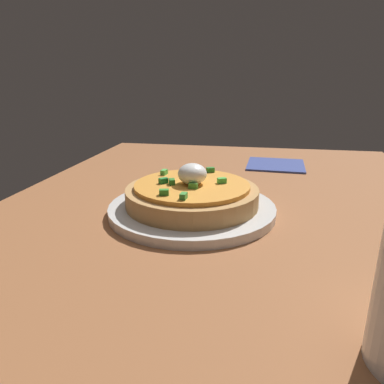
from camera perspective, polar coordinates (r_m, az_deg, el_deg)
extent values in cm
cube|color=#965B36|center=(57.15, 6.02, -3.67)|extent=(104.27, 76.41, 2.32)
cylinder|color=silver|center=(54.21, 0.00, -2.70)|extent=(25.26, 25.26, 1.37)
cylinder|color=tan|center=(53.52, 0.00, -0.67)|extent=(19.97, 19.97, 2.69)
cylinder|color=orange|center=(53.01, 0.00, 1.04)|extent=(17.31, 17.31, 0.64)
ellipsoid|color=white|center=(52.29, 0.06, 2.94)|extent=(4.31, 4.31, 3.12)
cube|color=#2D7E2C|center=(59.27, 2.98, 3.58)|extent=(1.30, 1.51, 0.80)
cube|color=green|center=(53.23, 4.83, 1.85)|extent=(1.29, 1.50, 0.80)
cube|color=green|center=(55.31, 0.71, 2.54)|extent=(1.26, 1.50, 0.80)
cube|color=#469634|center=(50.46, 0.19, 1.00)|extent=(0.88, 1.33, 0.80)
cube|color=green|center=(46.16, -1.38, -0.65)|extent=(1.34, 0.89, 0.80)
cube|color=#25853A|center=(53.17, -4.64, 1.84)|extent=(1.46, 1.48, 0.80)
cube|color=#368E2F|center=(47.79, -4.53, -0.04)|extent=(1.08, 1.43, 0.80)
cube|color=#50B94D|center=(57.94, -4.52, 3.21)|extent=(1.41, 1.04, 0.80)
cube|color=#2C7B28|center=(52.54, -3.25, 1.67)|extent=(1.48, 1.19, 0.80)
cube|color=#38468B|center=(85.67, 13.32, 4.30)|extent=(13.63, 13.63, 0.40)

